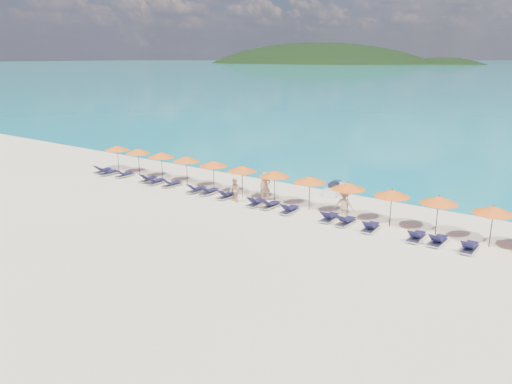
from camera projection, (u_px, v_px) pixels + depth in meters
The scene contains 37 objects.
ground at pixel (226, 222), 29.63m from camera, with size 1400.00×1400.00×0.00m, color beige.
headland_main at pixel (314, 94), 630.92m from camera, with size 374.00×242.00×126.50m.
headland_small at pixel (440, 96), 560.52m from camera, with size 162.00×126.00×85.50m.
jetski at pixel (334, 189), 35.60m from camera, with size 1.27×2.55×0.87m.
beachgoer_a at pixel (265, 186), 33.85m from camera, with size 0.72×0.47×1.97m, color tan.
beachgoer_b at pixel (235, 190), 33.49m from camera, with size 0.79×0.46×1.63m, color tan.
beachgoer_c at pixel (344, 204), 29.88m from camera, with size 1.22×0.57×1.89m, color tan.
umbrella_0 at pixel (117, 148), 42.19m from camera, with size 2.10×2.10×2.28m.
umbrella_1 at pixel (138, 151), 40.79m from camera, with size 2.10×2.10×2.28m.
umbrella_2 at pixel (161, 155), 39.24m from camera, with size 2.10×2.10×2.28m.
umbrella_3 at pixel (186, 159), 37.72m from camera, with size 2.10×2.10×2.28m.
umbrella_4 at pixel (214, 163), 36.11m from camera, with size 2.10×2.10×2.28m.
umbrella_5 at pixel (242, 168), 34.50m from camera, with size 2.10×2.10×2.28m.
umbrella_6 at pixel (275, 173), 33.07m from camera, with size 2.10×2.10×2.28m.
umbrella_7 at pixel (310, 179), 31.47m from camera, with size 2.10×2.10×2.28m.
umbrella_8 at pixel (348, 186), 29.90m from camera, with size 2.10×2.10×2.28m.
umbrella_9 at pixel (392, 193), 28.35m from camera, with size 2.10×2.10×2.28m.
umbrella_10 at pixel (439, 200), 27.02m from camera, with size 2.10×2.10×2.28m.
umbrella_11 at pixel (494, 210), 25.26m from camera, with size 2.10×2.10×2.28m.
lounger_0 at pixel (103, 170), 41.98m from camera, with size 0.72×1.73×0.66m.
lounger_1 at pixel (109, 172), 41.23m from camera, with size 0.69×1.72×0.66m.
lounger_2 at pixel (124, 174), 40.58m from camera, with size 0.63×1.70×0.66m.
lounger_3 at pixel (148, 179), 39.04m from camera, with size 0.79×1.75×0.66m.
lounger_4 at pixel (156, 181), 38.27m from camera, with size 0.67×1.72×0.66m.
lounger_5 at pixel (171, 184), 37.54m from camera, with size 0.76×1.75×0.66m.
lounger_6 at pixel (196, 189), 35.97m from camera, with size 0.73×1.74×0.66m.
lounger_7 at pixel (209, 191), 35.46m from camera, with size 0.66×1.71×0.66m.
lounger_8 at pixel (227, 195), 34.48m from camera, with size 0.67×1.72×0.66m.
lounger_9 at pixel (256, 202), 32.82m from camera, with size 0.78×1.75×0.66m.
lounger_10 at pixel (270, 205), 32.29m from camera, with size 0.72×1.73×0.66m.
lounger_11 at pixel (289, 209), 31.30m from camera, with size 0.70×1.73×0.66m.
lounger_12 at pixel (329, 217), 29.80m from camera, with size 0.72×1.73×0.66m.
lounger_13 at pixel (345, 221), 29.08m from camera, with size 0.66×1.71×0.66m.
lounger_14 at pixel (370, 227), 28.09m from camera, with size 0.76×1.75×0.66m.
lounger_15 at pixel (416, 236), 26.64m from camera, with size 0.65×1.71×0.66m.
lounger_16 at pixel (438, 240), 26.07m from camera, with size 0.67×1.72×0.66m.
lounger_17 at pixel (469, 247), 25.15m from camera, with size 0.63×1.70×0.66m.
Camera 1 is at (17.98, -21.67, 9.58)m, focal length 35.00 mm.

